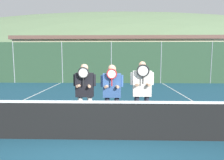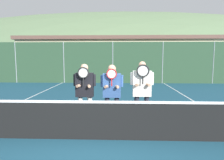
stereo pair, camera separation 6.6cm
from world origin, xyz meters
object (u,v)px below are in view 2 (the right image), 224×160
player_leftmost (85,89)px  car_right_of_center (206,69)px  car_left_of_center (87,68)px  player_center_left (112,90)px  car_center (145,68)px  car_far_left (33,69)px  player_center_right (142,89)px

player_leftmost → car_right_of_center: car_right_of_center is taller
player_leftmost → car_left_of_center: 12.08m
player_leftmost → player_center_left: 0.74m
player_leftmost → player_center_left: bearing=-0.2°
player_center_left → car_center: size_ratio=0.37×
car_far_left → car_center: (9.80, 0.22, 0.04)m
car_left_of_center → car_right_of_center: car_left_of_center is taller
player_leftmost → car_right_of_center: (8.35, 12.04, -0.12)m
player_center_right → car_right_of_center: bearing=60.6°
player_leftmost → car_center: bearing=75.2°
player_leftmost → player_center_right: size_ratio=0.96×
car_far_left → car_left_of_center: car_left_of_center is taller
player_leftmost → car_left_of_center: size_ratio=0.41×
player_center_right → car_center: bearing=82.3°
player_center_left → player_center_right: player_center_right is taller
car_center → car_right_of_center: (5.18, 0.04, -0.01)m
player_center_left → player_center_right: 0.81m
player_leftmost → car_center: car_center is taller
player_center_left → car_left_of_center: size_ratio=0.41×
car_left_of_center → player_leftmost: bearing=-81.1°
player_center_right → car_right_of_center: 13.88m
player_center_left → player_center_right: size_ratio=0.95×
player_leftmost → car_far_left: bearing=119.4°
car_center → car_left_of_center: bearing=-179.2°
player_leftmost → car_center: size_ratio=0.38×
player_leftmost → player_center_left: (0.74, -0.00, -0.01)m
player_center_left → car_left_of_center: 12.22m
player_center_left → car_left_of_center: (-2.62, 11.93, -0.09)m
player_center_left → car_far_left: car_far_left is taller
car_right_of_center → car_center: bearing=-179.5°
player_center_left → car_left_of_center: car_left_of_center is taller
player_leftmost → car_left_of_center: (-1.87, 11.93, -0.10)m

